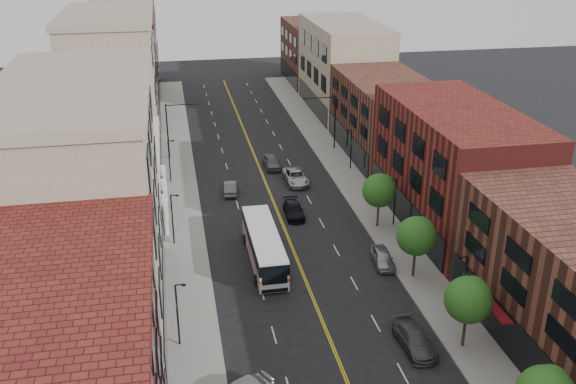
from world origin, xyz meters
TOP-DOWN VIEW (x-y plane):
  - sidewalk_left at (-10.00, 35.00)m, footprint 4.00×110.00m
  - sidewalk_right at (10.00, 35.00)m, footprint 4.00×110.00m
  - bldg_l_tanoffice at (-17.00, 13.00)m, footprint 10.00×22.00m
  - bldg_l_white at (-17.00, 31.00)m, footprint 10.00×14.00m
  - bldg_l_far_a at (-17.00, 48.00)m, footprint 10.00×20.00m
  - bldg_l_far_b at (-17.00, 68.00)m, footprint 10.00×20.00m
  - bldg_l_far_c at (-17.00, 86.00)m, footprint 10.00×16.00m
  - bldg_r_mid at (17.00, 24.00)m, footprint 10.00×22.00m
  - bldg_r_far_a at (17.00, 45.00)m, footprint 10.00×20.00m
  - bldg_r_far_b at (17.00, 66.00)m, footprint 10.00×22.00m
  - bldg_r_far_c at (17.00, 86.00)m, footprint 10.00×18.00m
  - tree_r_1 at (9.39, 4.07)m, footprint 3.40×3.40m
  - tree_r_2 at (9.39, 14.07)m, footprint 3.40×3.40m
  - tree_r_3 at (9.39, 24.07)m, footprint 3.40×3.40m
  - lamp_l_1 at (-10.95, 8.00)m, footprint 0.81×0.55m
  - lamp_l_2 at (-10.95, 24.00)m, footprint 0.81×0.55m
  - lamp_l_3 at (-10.95, 40.00)m, footprint 0.81×0.55m
  - lamp_r_1 at (10.95, 8.00)m, footprint 0.81×0.55m
  - lamp_r_2 at (10.95, 24.00)m, footprint 0.81×0.55m
  - lamp_r_3 at (10.95, 40.00)m, footprint 0.81×0.55m
  - signal_mast_left at (-10.27, 48.00)m, footprint 4.49×0.18m
  - signal_mast_right at (10.27, 48.00)m, footprint 4.49×0.18m
  - city_bus at (-3.02, 19.21)m, footprint 2.82×11.64m
  - car_parked_mid at (5.80, 4.59)m, footprint 2.30×5.09m
  - car_parked_far at (7.40, 16.64)m, footprint 1.99×4.24m
  - car_lane_behind at (-4.41, 35.38)m, footprint 1.75×4.08m
  - car_lane_a at (1.50, 28.18)m, footprint 1.97×4.62m
  - car_lane_b at (3.49, 37.10)m, footprint 2.65×5.46m
  - car_lane_c at (1.50, 42.48)m, footprint 2.00×4.58m

SIDE VIEW (x-z plane):
  - sidewalk_left at x=-10.00m, z-range 0.00..0.15m
  - sidewalk_right at x=10.00m, z-range 0.00..0.15m
  - car_lane_behind at x=-4.41m, z-range 0.00..1.31m
  - car_lane_a at x=1.50m, z-range 0.00..1.33m
  - car_parked_far at x=7.40m, z-range 0.00..1.40m
  - car_parked_mid at x=5.80m, z-range 0.00..1.45m
  - car_lane_b at x=3.49m, z-range 0.00..1.50m
  - car_lane_c at x=1.50m, z-range 0.00..1.54m
  - city_bus at x=-3.02m, z-range 0.24..3.23m
  - lamp_l_1 at x=-10.95m, z-range 0.45..5.50m
  - lamp_l_2 at x=-10.95m, z-range 0.45..5.50m
  - lamp_l_3 at x=-10.95m, z-range 0.45..5.50m
  - lamp_r_1 at x=10.95m, z-range 0.45..5.50m
  - lamp_r_2 at x=10.95m, z-range 0.45..5.50m
  - lamp_r_3 at x=10.95m, z-range 0.45..5.50m
  - bldg_l_white at x=-17.00m, z-range 0.00..8.00m
  - tree_r_1 at x=9.39m, z-range 1.33..6.92m
  - tree_r_2 at x=9.39m, z-range 1.33..6.92m
  - tree_r_3 at x=9.39m, z-range 1.33..6.92m
  - signal_mast_left at x=-10.27m, z-range 1.05..8.25m
  - signal_mast_right at x=10.27m, z-range 1.05..8.25m
  - bldg_r_far_a at x=17.00m, z-range 0.00..10.00m
  - bldg_r_far_c at x=17.00m, z-range 0.00..11.00m
  - bldg_r_mid at x=17.00m, z-range 0.00..12.00m
  - bldg_r_far_b at x=17.00m, z-range 0.00..14.00m
  - bldg_l_far_b at x=-17.00m, z-range 0.00..15.00m
  - bldg_l_tanoffice at x=-17.00m, z-range 0.00..18.00m
  - bldg_l_far_a at x=-17.00m, z-range 0.00..18.00m
  - bldg_l_far_c at x=-17.00m, z-range 0.00..20.00m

